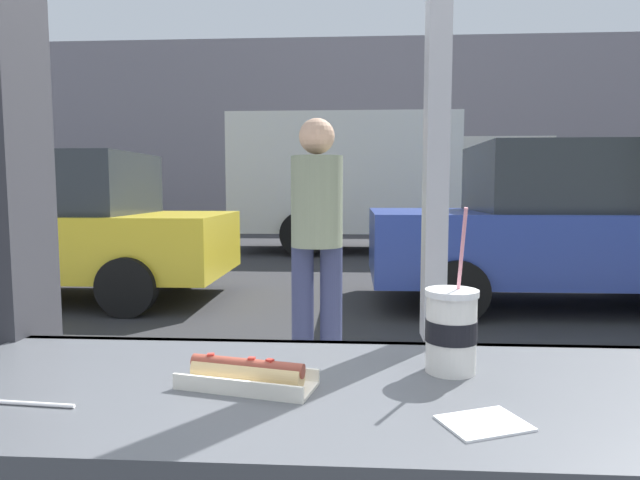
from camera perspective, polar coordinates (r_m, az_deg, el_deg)
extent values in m
plane|color=#2D2D30|center=(9.29, 4.63, -2.98)|extent=(60.00, 60.00, 0.00)
cube|color=#B2ADA3|center=(3.07, 7.07, -19.28)|extent=(16.00, 2.80, 0.16)
cube|color=#35373A|center=(1.28, 11.97, -11.00)|extent=(1.94, 0.02, 0.02)
cube|color=#9E9EA3|center=(1.33, 12.27, 20.75)|extent=(0.05, 0.08, 1.41)
cube|color=gray|center=(19.66, 4.12, 10.90)|extent=(28.00, 1.20, 6.44)
cylinder|color=silver|center=(1.08, 13.65, -9.52)|extent=(0.09, 0.09, 0.15)
cylinder|color=black|center=(1.08, 13.66, -9.14)|extent=(0.10, 0.10, 0.04)
cylinder|color=black|center=(1.07, 13.73, -5.90)|extent=(0.09, 0.09, 0.01)
cylinder|color=white|center=(1.06, 13.75, -5.38)|extent=(0.10, 0.10, 0.01)
cylinder|color=pink|center=(1.05, 14.53, -2.00)|extent=(0.01, 0.05, 0.20)
cube|color=silver|center=(1.01, -7.61, -14.79)|extent=(0.25, 0.14, 0.01)
cube|color=silver|center=(0.96, -8.75, -15.03)|extent=(0.23, 0.06, 0.03)
cube|color=silver|center=(1.04, -6.58, -13.42)|extent=(0.23, 0.06, 0.03)
cylinder|color=#DBB77A|center=(1.00, -7.63, -13.55)|extent=(0.21, 0.08, 0.04)
cylinder|color=brown|center=(0.99, -7.64, -12.90)|extent=(0.21, 0.07, 0.03)
cube|color=red|center=(0.99, -7.16, -12.29)|extent=(0.01, 0.01, 0.01)
cube|color=red|center=(1.02, -11.34, -11.77)|extent=(0.01, 0.01, 0.01)
cube|color=red|center=(0.97, -5.25, -12.51)|extent=(0.02, 0.01, 0.01)
cylinder|color=white|center=(1.04, -28.85, -14.69)|extent=(0.19, 0.02, 0.01)
cube|color=white|center=(0.89, 16.76, -17.86)|extent=(0.14, 0.13, 0.00)
cube|color=gold|center=(7.49, -26.51, -0.31)|extent=(4.39, 1.82, 0.73)
cube|color=#282D33|center=(7.45, -26.61, 5.29)|extent=(2.28, 1.60, 0.73)
cylinder|color=black|center=(7.80, -14.32, -2.37)|extent=(0.64, 0.18, 0.64)
cylinder|color=black|center=(6.12, -19.54, -4.66)|extent=(0.64, 0.18, 0.64)
cube|color=#283D93|center=(6.92, 23.98, -0.44)|extent=(4.41, 1.90, 0.77)
cube|color=#282D33|center=(6.94, 25.34, 5.89)|extent=(2.29, 1.67, 0.77)
cylinder|color=black|center=(8.37, 30.40, -2.44)|extent=(0.64, 0.18, 0.64)
cylinder|color=black|center=(7.54, 11.52, -2.58)|extent=(0.64, 0.18, 0.64)
cylinder|color=black|center=(5.70, 14.17, -5.25)|extent=(0.64, 0.18, 0.64)
cube|color=silver|center=(11.81, 2.48, 6.88)|extent=(4.63, 2.20, 2.41)
cube|color=beige|center=(12.16, 17.38, 5.41)|extent=(1.90, 2.10, 1.90)
cylinder|color=black|center=(13.21, 16.18, 1.30)|extent=(0.90, 0.24, 0.90)
cylinder|color=black|center=(11.18, 18.53, 0.51)|extent=(0.90, 0.24, 0.90)
cylinder|color=black|center=(12.98, -0.93, 1.45)|extent=(0.90, 0.24, 0.90)
cylinder|color=black|center=(10.79, -1.84, 0.63)|extent=(0.90, 0.24, 0.90)
cylinder|color=#2E3355|center=(3.48, -1.82, -7.59)|extent=(0.14, 0.14, 0.84)
cylinder|color=#2E3355|center=(3.47, 1.17, -7.63)|extent=(0.14, 0.14, 0.84)
cylinder|color=slate|center=(3.38, -0.34, 4.02)|extent=(0.32, 0.32, 0.56)
sphere|color=tan|center=(3.39, -0.34, 10.79)|extent=(0.22, 0.22, 0.22)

